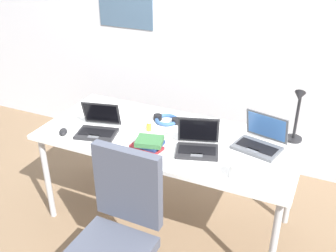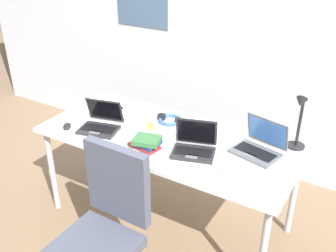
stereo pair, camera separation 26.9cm
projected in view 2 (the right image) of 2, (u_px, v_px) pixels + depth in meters
The scene contains 14 objects.
ground_plane at pixel (168, 218), 3.07m from camera, with size 12.00×12.00×0.00m, color #7A6047.
wall_back at pixel (235, 23), 3.30m from camera, with size 6.00×0.13×2.60m.
desk at pixel (168, 143), 2.75m from camera, with size 1.80×0.80×0.74m.
desk_lamp at pixel (299, 122), 2.48m from camera, with size 0.12×0.18×0.40m.
laptop_back_right at pixel (101, 124), 2.80m from camera, with size 0.32×0.30×0.20m.
laptop_near_mouse at pixel (194, 146), 2.52m from camera, with size 0.32×0.29×0.20m.
laptop_front_left at pixel (259, 146), 2.52m from camera, with size 0.34×0.31×0.22m.
computer_mouse at pixel (67, 126), 2.82m from camera, with size 0.06×0.10×0.03m, color black.
cell_phone at pixel (114, 109), 3.11m from camera, with size 0.06×0.14×0.01m, color black.
headphones at pixel (170, 120), 2.92m from camera, with size 0.21×0.18×0.04m.
pill_bottle at pixel (150, 124), 2.80m from camera, with size 0.04×0.04×0.08m.
book_stack at pixel (146, 142), 2.57m from camera, with size 0.24×0.18×0.08m.
coffee_mug at pixel (227, 175), 2.24m from camera, with size 0.11×0.08×0.09m.
office_chair at pixel (103, 243), 2.30m from camera, with size 0.52×0.54×0.97m.
Camera 2 is at (1.22, -2.04, 2.08)m, focal length 41.97 mm.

